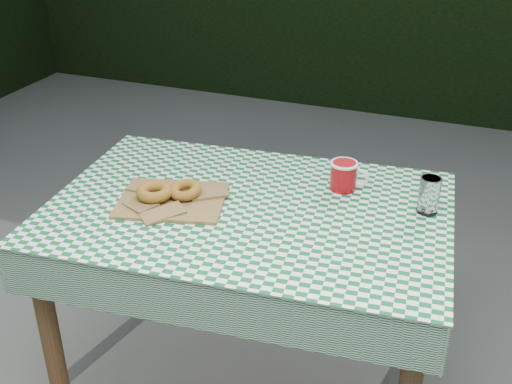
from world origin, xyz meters
TOP-DOWN VIEW (x-y plane):
  - ground at (0.00, 0.00)m, footprint 60.00×60.00m
  - table at (0.14, -0.06)m, footprint 1.25×0.89m
  - tablecloth at (0.14, -0.06)m, footprint 1.27×0.91m
  - paper_bag at (-0.09, -0.12)m, footprint 0.37×0.33m
  - bagel_front at (-0.14, -0.14)m, footprint 0.15×0.15m
  - bagel_back at (-0.06, -0.09)m, footprint 0.13×0.13m
  - coffee_mug at (0.38, 0.15)m, footprint 0.18×0.18m
  - drinking_glass at (0.65, 0.10)m, footprint 0.07×0.07m

SIDE VIEW (x-z plane):
  - ground at x=0.00m, z-range 0.00..0.00m
  - table at x=0.14m, z-range 0.00..0.75m
  - tablecloth at x=0.14m, z-range 0.75..0.76m
  - paper_bag at x=-0.09m, z-range 0.76..0.77m
  - bagel_back at x=-0.06m, z-range 0.77..0.80m
  - bagel_front at x=-0.14m, z-range 0.77..0.81m
  - coffee_mug at x=0.38m, z-range 0.76..0.85m
  - drinking_glass at x=0.65m, z-range 0.76..0.87m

